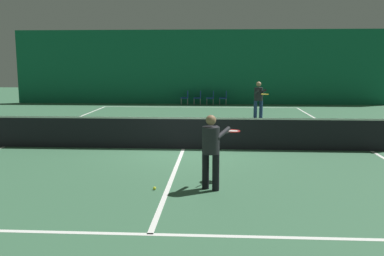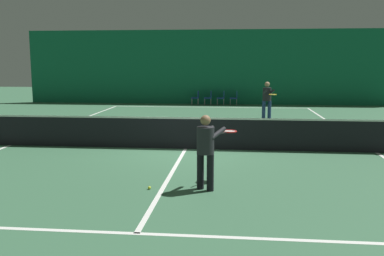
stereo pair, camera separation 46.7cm
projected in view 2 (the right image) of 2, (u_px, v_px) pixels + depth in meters
ground_plane at (186, 149)px, 12.75m from camera, size 60.00×60.00×0.00m
backdrop_curtain at (212, 67)px, 26.00m from camera, size 23.00×0.12×4.49m
court_line_baseline_far at (210, 107)px, 24.45m from camera, size 11.00×0.10×0.00m
court_line_service_far at (202, 120)px, 19.04m from camera, size 8.25×0.10×0.00m
court_line_service_near at (136, 234)px, 6.46m from camera, size 8.25×0.10×0.00m
court_line_sideline_left at (10, 145)px, 13.30m from camera, size 0.10×23.80×0.00m
court_line_sideline_right at (377, 153)px, 12.20m from camera, size 0.10×23.80×0.00m
court_line_centre at (186, 149)px, 12.75m from camera, size 0.10×12.80×0.00m
tennis_net at (186, 132)px, 12.67m from camera, size 12.00×0.10×1.07m
player_near at (207, 146)px, 8.58m from camera, size 0.93×1.29×1.53m
player_far at (267, 97)px, 19.24m from camera, size 0.59×1.40×1.68m
courtside_chair_0 at (196, 97)px, 25.82m from camera, size 0.44×0.44×0.84m
courtside_chair_1 at (209, 97)px, 25.74m from camera, size 0.44×0.44×0.84m
courtside_chair_2 at (222, 97)px, 25.66m from camera, size 0.44×0.44×0.84m
courtside_chair_3 at (235, 97)px, 25.58m from camera, size 0.44×0.44×0.84m
tennis_ball at (149, 188)px, 8.70m from camera, size 0.07×0.07×0.07m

